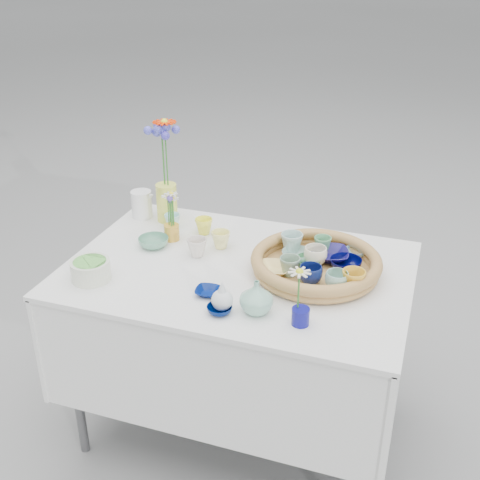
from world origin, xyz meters
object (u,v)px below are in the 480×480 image
(wicker_tray, at_px, (316,264))
(tall_vase_yellow, at_px, (167,203))
(display_table, at_px, (238,423))
(bud_vase_seafoam, at_px, (256,297))

(wicker_tray, bearing_deg, tall_vase_yellow, 160.72)
(display_table, bearing_deg, tall_vase_yellow, 145.09)
(wicker_tray, distance_m, tall_vase_yellow, 0.75)
(bud_vase_seafoam, bearing_deg, display_table, 120.29)
(wicker_tray, relative_size, tall_vase_yellow, 2.87)
(wicker_tray, xyz_separation_m, bud_vase_seafoam, (-0.13, -0.31, 0.02))
(display_table, xyz_separation_m, tall_vase_yellow, (-0.43, 0.30, 0.85))
(display_table, relative_size, wicker_tray, 2.66)
(display_table, height_order, wicker_tray, wicker_tray)
(tall_vase_yellow, bearing_deg, bud_vase_seafoam, -43.97)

